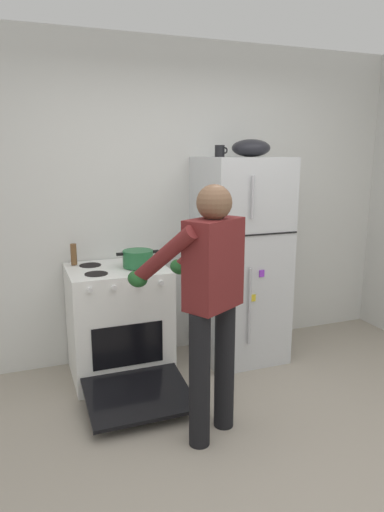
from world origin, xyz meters
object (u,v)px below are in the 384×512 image
at_px(stove_range, 119,324).
at_px(red_pot, 138,258).
at_px(mixing_bowl, 251,148).
at_px(pepper_mill, 74,254).
at_px(coffee_mug, 220,151).
at_px(person_cook, 208,290).
at_px(refrigerator, 240,260).

relative_size(stove_range, red_pot, 3.60).
height_order(red_pot, mixing_bowl, mixing_bowl).
xyz_separation_m(red_pot, pepper_mill, (-0.46, 0.25, 0.02)).
height_order(stove_range, coffee_mug, coffee_mug).
bearing_deg(stove_range, pepper_mill, 144.03).
xyz_separation_m(stove_range, mixing_bowl, (1.15, 0.02, 1.37)).
bearing_deg(red_pot, person_cook, -78.71).
bearing_deg(person_cook, refrigerator, 54.38).
xyz_separation_m(person_cook, pepper_mill, (-0.65, 1.21, 0.03)).
height_order(stove_range, red_pot, red_pot).
xyz_separation_m(coffee_mug, mixing_bowl, (0.26, -0.05, 0.02)).
xyz_separation_m(refrigerator, stove_range, (-1.07, -0.02, -0.43)).
bearing_deg(coffee_mug, person_cook, -117.21).
bearing_deg(red_pot, pepper_mill, 151.48).
distance_m(refrigerator, red_pot, 0.92).
distance_m(stove_range, person_cook, 1.17).
height_order(red_pot, coffee_mug, coffee_mug).
distance_m(refrigerator, coffee_mug, 0.94).
distance_m(stove_range, mixing_bowl, 1.79).
bearing_deg(pepper_mill, stove_range, -35.97).
height_order(refrigerator, pepper_mill, refrigerator).
bearing_deg(person_cook, pepper_mill, 118.36).
distance_m(person_cook, mixing_bowl, 1.54).
bearing_deg(stove_range, person_cook, -70.45).
height_order(stove_range, person_cook, person_cook).
height_order(refrigerator, person_cook, refrigerator).
relative_size(person_cook, mixing_bowl, 5.04).
relative_size(refrigerator, coffee_mug, 15.54).
height_order(coffee_mug, pepper_mill, coffee_mug).
bearing_deg(coffee_mug, pepper_mill, 172.84).
height_order(stove_range, mixing_bowl, mixing_bowl).
bearing_deg(coffee_mug, mixing_bowl, -10.99).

